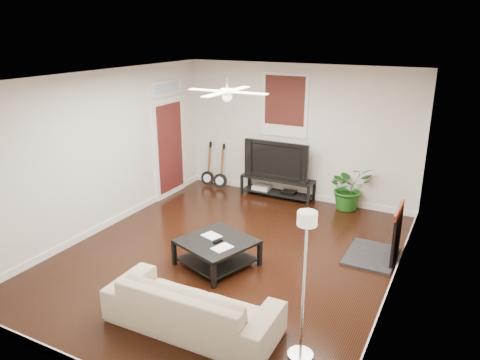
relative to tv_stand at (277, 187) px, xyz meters
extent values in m
cube|color=black|center=(0.33, -2.78, -0.22)|extent=(5.00, 6.00, 0.01)
cube|color=white|center=(0.33, -2.78, 2.58)|extent=(5.00, 6.00, 0.01)
cube|color=silver|center=(0.33, 0.22, 1.18)|extent=(5.00, 0.01, 2.80)
cube|color=silver|center=(0.33, -5.78, 1.18)|extent=(5.00, 0.01, 2.80)
cube|color=silver|center=(-2.17, -2.78, 1.18)|extent=(0.01, 6.00, 2.80)
cube|color=silver|center=(2.83, -2.78, 1.18)|extent=(0.01, 6.00, 2.80)
cube|color=#A84836|center=(2.82, -1.78, 1.18)|extent=(0.02, 2.20, 2.80)
cube|color=black|center=(2.53, -1.78, 0.24)|extent=(0.80, 1.10, 0.92)
cube|color=#36170E|center=(0.03, 0.19, 1.73)|extent=(1.00, 0.06, 1.30)
cube|color=white|center=(-2.13, -0.88, 1.03)|extent=(0.08, 1.00, 2.50)
cube|color=black|center=(0.00, 0.00, 0.00)|extent=(1.57, 0.42, 0.44)
imported|color=black|center=(0.00, 0.02, 0.63)|extent=(1.41, 0.18, 0.81)
cube|color=black|center=(0.33, -3.14, -0.01)|extent=(1.25, 1.25, 0.41)
imported|color=#C0B090|center=(0.84, -4.59, 0.09)|extent=(2.15, 0.87, 0.62)
imported|color=#1D5A19|center=(1.52, 0.04, 0.24)|extent=(1.08, 1.06, 0.91)
camera|label=1|loc=(3.51, -8.51, 3.25)|focal=34.10mm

